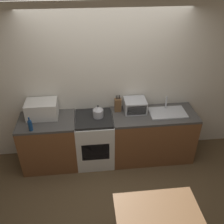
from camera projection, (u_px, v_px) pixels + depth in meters
name	position (u px, v px, depth m)	size (l,w,h in m)	color
ground_plane	(115.00, 198.00, 3.79)	(16.00, 16.00, 0.00)	brown
wall_back	(107.00, 85.00, 4.10)	(10.00, 0.06, 2.60)	silver
counter_left_run	(50.00, 142.00, 4.18)	(0.90, 0.62, 0.90)	brown
counter_right_run	(152.00, 135.00, 4.34)	(1.39, 0.62, 0.90)	brown
stove_range	(95.00, 140.00, 4.25)	(0.62, 0.62, 0.90)	silver
kettle	(98.00, 112.00, 3.98)	(0.17, 0.17, 0.21)	#B7B7BC
microwave	(42.00, 109.00, 3.96)	(0.49, 0.34, 0.28)	silver
bottle	(30.00, 125.00, 3.68)	(0.06, 0.06, 0.23)	navy
knife_block	(118.00, 105.00, 4.12)	(0.11, 0.09, 0.30)	brown
toaster_oven	(135.00, 106.00, 4.12)	(0.36, 0.32, 0.21)	silver
sink_basin	(168.00, 112.00, 4.12)	(0.60, 0.37, 0.24)	silver
dining_table	(159.00, 223.00, 2.71)	(0.94, 0.75, 0.75)	brown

